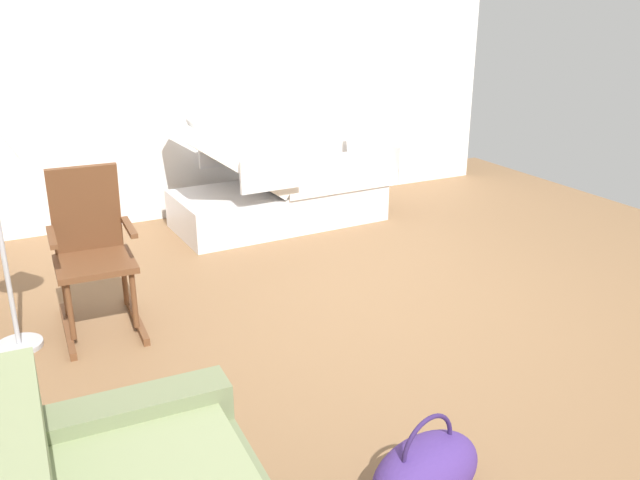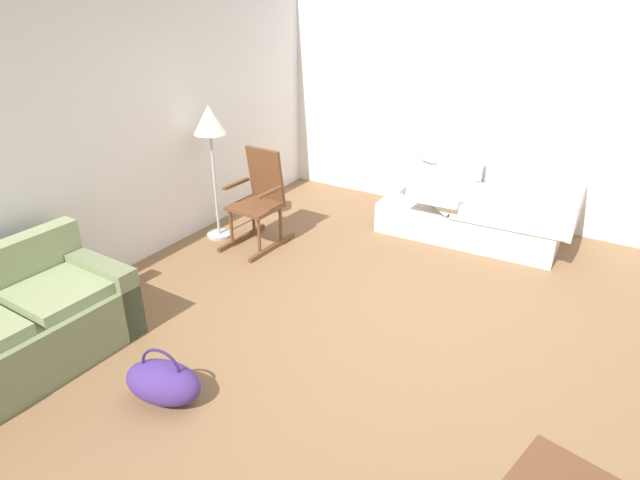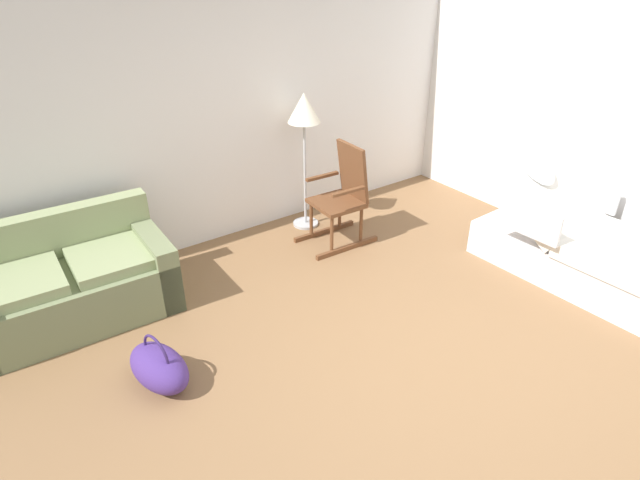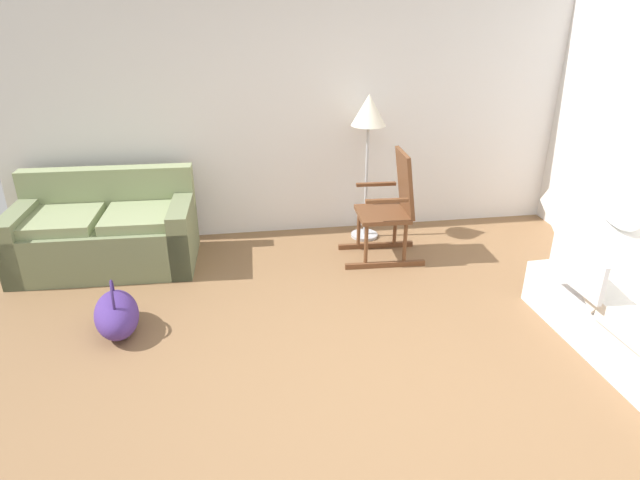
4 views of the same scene
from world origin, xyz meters
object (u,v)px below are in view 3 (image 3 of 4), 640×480
Objects in this scene: hospital_bed at (586,249)px; floor_lamp at (304,117)px; couch at (70,285)px; duffel_bag at (159,367)px; rocking_chair at (342,197)px.

floor_lamp is (-1.49, 2.42, 0.92)m from hospital_bed.
couch is 2.64× the size of duffel_bag.
floor_lamp is 2.41× the size of duffel_bag.
rocking_chair is at bearing -77.23° from floor_lamp.
duffel_bag is at bearing -158.25° from rocking_chair.
couch is at bearing -174.33° from floor_lamp.
hospital_bed is 2.36m from rocking_chair.
hospital_bed is 1.29× the size of couch.
rocking_chair is 0.71× the size of floor_lamp.
hospital_bed is at bearing -28.33° from couch.
floor_lamp is at bearing 102.77° from rocking_chair.
rocking_chair is at bearing 21.75° from duffel_bag.
couch is at bearing 103.37° from duffel_bag.
rocking_chair reaches higher than couch.
duffel_bag is (-2.24, -1.45, -1.07)m from floor_lamp.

